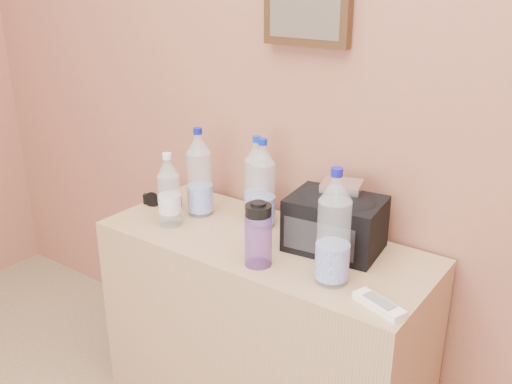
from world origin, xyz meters
TOP-DOWN VIEW (x-y plane):
  - picture_frame at (-0.27, 1.98)m, footprint 0.30×0.03m
  - dresser at (-0.27, 1.75)m, footprint 1.10×0.46m
  - pet_large_a at (-0.57, 1.80)m, footprint 0.09×0.09m
  - pet_large_b at (-0.34, 1.84)m, footprint 0.08×0.08m
  - pet_large_c at (-0.38, 1.87)m, footprint 0.08×0.08m
  - pet_large_d at (0.03, 1.65)m, footprint 0.09×0.09m
  - pet_small at (-0.59, 1.66)m, footprint 0.07×0.07m
  - nalgene_bottle at (-0.19, 1.61)m, footprint 0.08×0.08m
  - sunglasses at (-0.74, 1.77)m, footprint 0.16×0.10m
  - ac_remote at (0.20, 1.60)m, footprint 0.16×0.09m
  - toiletry_bag at (-0.06, 1.83)m, footprint 0.30×0.23m
  - foil_packet at (-0.05, 1.86)m, footprint 0.14×0.13m

SIDE VIEW (x-z plane):
  - dresser at x=-0.27m, z-range 0.00..0.69m
  - ac_remote at x=0.20m, z-range 0.69..0.71m
  - sunglasses at x=-0.74m, z-range 0.69..0.72m
  - toiletry_bag at x=-0.06m, z-range 0.69..0.88m
  - nalgene_bottle at x=-0.19m, z-range 0.68..0.88m
  - pet_small at x=-0.59m, z-range 0.67..0.93m
  - pet_large_c at x=-0.38m, z-range 0.67..0.97m
  - pet_large_b at x=-0.34m, z-range 0.67..0.97m
  - pet_large_a at x=-0.57m, z-range 0.67..0.98m
  - pet_large_d at x=0.03m, z-range 0.67..1.00m
  - foil_packet at x=-0.05m, z-range 0.88..0.90m
  - picture_frame at x=-0.27m, z-range 1.27..1.52m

